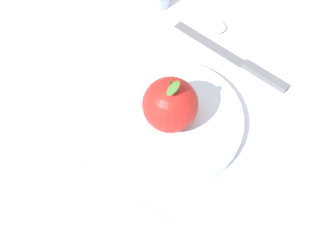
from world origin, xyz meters
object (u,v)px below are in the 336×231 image
(dinner_plate, at_px, (168,119))
(knife, at_px, (239,61))
(spoon, at_px, (222,30))
(apple, at_px, (170,105))
(linen_napkin, at_px, (87,226))

(dinner_plate, height_order, knife, dinner_plate)
(dinner_plate, height_order, spoon, dinner_plate)
(dinner_plate, bearing_deg, spoon, 131.58)
(dinner_plate, xyz_separation_m, spoon, (-0.14, 0.16, -0.00))
(spoon, bearing_deg, knife, -3.55)
(apple, distance_m, linen_napkin, 0.20)
(apple, bearing_deg, dinner_plate, -173.01)
(knife, bearing_deg, dinner_plate, -66.45)
(dinner_plate, distance_m, apple, 0.05)
(knife, relative_size, spoon, 1.32)
(apple, xyz_separation_m, knife, (-0.07, 0.15, -0.05))
(linen_napkin, bearing_deg, knife, 119.58)
(linen_napkin, bearing_deg, spoon, 128.40)
(apple, bearing_deg, linen_napkin, -56.93)
(apple, relative_size, knife, 0.45)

